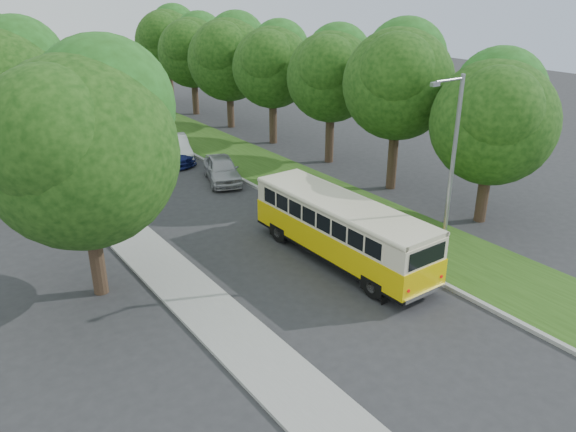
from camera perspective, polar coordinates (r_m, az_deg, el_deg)
ground at (r=22.72m, az=3.21°, el=-6.33°), size 120.00×120.00×0.00m
curb at (r=28.22m, az=2.65°, el=-0.09°), size 0.20×70.00×0.15m
grass_verge at (r=29.63m, az=6.24°, el=0.92°), size 4.50×70.00×0.13m
sidewalk at (r=24.43m, az=-13.15°, el=-4.57°), size 2.20×70.00×0.12m
treeline at (r=37.25m, az=-10.52°, el=14.55°), size 24.27×41.91×9.46m
lamppost_near at (r=22.15m, az=16.15°, el=4.34°), size 1.71×0.16×8.00m
lamppost_far at (r=33.11m, az=-21.22°, el=9.20°), size 1.71×0.16×7.50m
warning_sign at (r=30.03m, az=-18.15°, el=3.53°), size 0.56×0.10×2.50m
vintage_bus at (r=23.57m, az=5.41°, el=-1.51°), size 2.53×9.35×2.77m
car_silver at (r=33.47m, az=-6.73°, el=4.75°), size 3.13×4.77×1.51m
car_white at (r=38.47m, az=-11.39°, el=6.87°), size 2.75×4.90×1.53m
car_blue at (r=37.54m, az=-12.52°, el=6.24°), size 3.45×5.02×1.35m
car_grey at (r=47.87m, az=-15.84°, el=9.48°), size 3.24×5.33×1.38m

